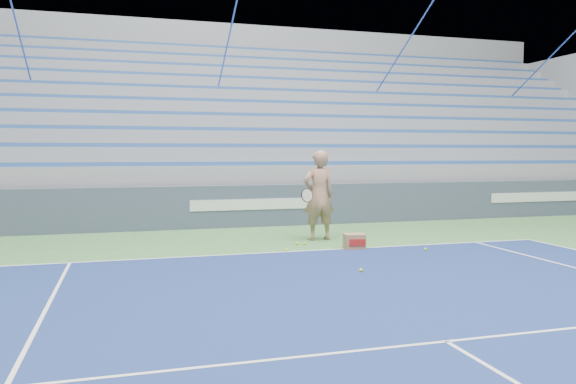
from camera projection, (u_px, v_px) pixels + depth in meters
name	position (u px, v px, depth m)	size (l,w,h in m)	color
sponsor_barrier	(250.00, 206.00, 14.81)	(30.00, 0.32, 1.10)	#3E495F
bleachers	(216.00, 141.00, 20.16)	(31.00, 9.15, 7.30)	gray
tennis_player	(319.00, 195.00, 12.48)	(0.98, 0.88, 2.00)	tan
ball_box	(354.00, 241.00, 11.35)	(0.46, 0.38, 0.31)	#9B724B
tennis_ball_0	(297.00, 243.00, 11.85)	(0.07, 0.07, 0.07)	#C6EB30
tennis_ball_1	(426.00, 249.00, 11.13)	(0.07, 0.07, 0.07)	#C6EB30
tennis_ball_2	(287.00, 250.00, 11.05)	(0.07, 0.07, 0.07)	#C6EB30
tennis_ball_3	(361.00, 270.00, 9.13)	(0.07, 0.07, 0.07)	#C6EB30
tennis_ball_4	(305.00, 243.00, 11.85)	(0.07, 0.07, 0.07)	#C6EB30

